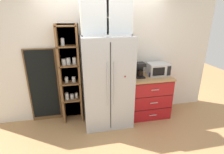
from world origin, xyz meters
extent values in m
plane|color=tan|center=(0.00, 0.00, 0.00)|extent=(10.60, 10.60, 0.00)
cube|color=silver|center=(0.00, 0.40, 1.27)|extent=(4.91, 0.10, 2.55)
cube|color=#B7BABF|center=(0.00, -0.01, 0.90)|extent=(0.94, 0.72, 1.80)
cube|color=black|center=(0.00, -0.37, 0.90)|extent=(0.01, 0.01, 1.65)
cylinder|color=#B7BABF|center=(-0.06, -0.38, 0.99)|extent=(0.02, 0.02, 0.81)
cylinder|color=#B7BABF|center=(0.06, -0.38, 0.99)|extent=(0.02, 0.02, 0.81)
cube|color=#A8161C|center=(0.26, -0.37, 1.11)|extent=(0.02, 0.01, 0.02)
cube|color=brown|center=(-0.71, 0.37, 1.00)|extent=(0.44, 0.04, 1.99)
cube|color=brown|center=(-0.89, 0.21, 1.00)|extent=(0.04, 0.28, 1.99)
cube|color=brown|center=(-0.53, 0.21, 1.00)|extent=(0.04, 0.28, 1.99)
cube|color=brown|center=(-0.71, 0.21, 0.48)|extent=(0.38, 0.28, 0.02)
cylinder|color=silver|center=(-0.81, 0.19, 0.56)|extent=(0.07, 0.07, 0.14)
cylinder|color=#B77A38|center=(-0.81, 0.19, 0.54)|extent=(0.06, 0.06, 0.10)
cylinder|color=#B2B2B7|center=(-0.81, 0.19, 0.63)|extent=(0.07, 0.07, 0.01)
cylinder|color=silver|center=(-0.71, 0.21, 0.54)|extent=(0.07, 0.07, 0.09)
cylinder|color=beige|center=(-0.71, 0.21, 0.52)|extent=(0.06, 0.06, 0.06)
cylinder|color=#B2B2B7|center=(-0.71, 0.21, 0.59)|extent=(0.07, 0.07, 0.01)
cylinder|color=silver|center=(-0.61, 0.23, 0.54)|extent=(0.06, 0.06, 0.11)
cylinder|color=#2D2D2D|center=(-0.61, 0.23, 0.53)|extent=(0.05, 0.05, 0.07)
cylinder|color=#B2B2B7|center=(-0.61, 0.23, 0.60)|extent=(0.06, 0.06, 0.01)
cube|color=brown|center=(-0.71, 0.21, 0.85)|extent=(0.38, 0.28, 0.02)
cylinder|color=silver|center=(-0.78, 0.21, 0.91)|extent=(0.07, 0.07, 0.11)
cylinder|color=white|center=(-0.78, 0.21, 0.90)|extent=(0.06, 0.06, 0.08)
cylinder|color=#B2B2B7|center=(-0.78, 0.21, 0.97)|extent=(0.07, 0.07, 0.01)
cylinder|color=silver|center=(-0.64, 0.22, 0.91)|extent=(0.07, 0.07, 0.10)
cylinder|color=brown|center=(-0.64, 0.22, 0.89)|extent=(0.06, 0.06, 0.07)
cylinder|color=#B2B2B7|center=(-0.64, 0.22, 0.96)|extent=(0.07, 0.07, 0.01)
cube|color=brown|center=(-0.71, 0.21, 1.22)|extent=(0.38, 0.28, 0.02)
cylinder|color=silver|center=(-0.80, 0.20, 1.28)|extent=(0.08, 0.08, 0.11)
cylinder|color=#382316|center=(-0.80, 0.20, 1.26)|extent=(0.07, 0.07, 0.08)
cylinder|color=#B2B2B7|center=(-0.80, 0.20, 1.34)|extent=(0.08, 0.08, 0.01)
cylinder|color=silver|center=(-0.72, 0.22, 1.29)|extent=(0.08, 0.08, 0.12)
cylinder|color=#CCB78C|center=(-0.72, 0.22, 1.27)|extent=(0.07, 0.07, 0.08)
cylinder|color=#B2B2B7|center=(-0.72, 0.22, 1.35)|extent=(0.08, 0.08, 0.01)
cylinder|color=silver|center=(-0.60, 0.22, 1.29)|extent=(0.08, 0.08, 0.13)
cylinder|color=white|center=(-0.60, 0.22, 1.27)|extent=(0.07, 0.07, 0.09)
cylinder|color=#B2B2B7|center=(-0.60, 0.22, 1.36)|extent=(0.07, 0.07, 0.01)
cube|color=brown|center=(-0.71, 0.21, 1.58)|extent=(0.38, 0.28, 0.02)
cylinder|color=silver|center=(-0.79, 0.22, 1.66)|extent=(0.07, 0.07, 0.13)
cylinder|color=#E0C67F|center=(-0.79, 0.22, 1.64)|extent=(0.06, 0.06, 0.09)
cylinder|color=#B2B2B7|center=(-0.79, 0.22, 1.73)|extent=(0.06, 0.06, 0.01)
cube|color=brown|center=(-0.71, 0.21, 1.95)|extent=(0.38, 0.28, 0.02)
cube|color=#A8161C|center=(0.94, 0.07, 0.44)|extent=(0.85, 0.57, 0.88)
cube|color=tan|center=(0.94, 0.07, 0.90)|extent=(0.88, 0.60, 0.04)
cube|color=black|center=(0.94, -0.22, 0.28)|extent=(0.83, 0.00, 0.01)
cube|color=silver|center=(0.94, -0.23, 0.15)|extent=(0.16, 0.01, 0.01)
cube|color=black|center=(0.94, -0.22, 0.57)|extent=(0.83, 0.00, 0.01)
cube|color=silver|center=(0.94, -0.23, 0.44)|extent=(0.16, 0.01, 0.01)
cube|color=black|center=(0.94, -0.22, 0.87)|extent=(0.83, 0.00, 0.01)
cube|color=silver|center=(0.94, -0.23, 0.73)|extent=(0.16, 0.01, 0.01)
cube|color=#B7BABF|center=(1.13, 0.12, 1.05)|extent=(0.44, 0.32, 0.26)
cube|color=black|center=(1.07, -0.05, 1.05)|extent=(0.26, 0.01, 0.17)
cube|color=black|center=(1.30, -0.05, 1.05)|extent=(0.08, 0.01, 0.20)
cube|color=black|center=(0.70, 0.05, 0.93)|extent=(0.17, 0.20, 0.03)
cube|color=black|center=(0.70, 0.12, 1.07)|extent=(0.17, 0.06, 0.30)
cube|color=black|center=(0.70, 0.05, 1.20)|extent=(0.17, 0.20, 0.06)
cylinder|color=black|center=(0.70, 0.04, 1.01)|extent=(0.11, 0.11, 0.12)
cylinder|color=navy|center=(0.94, 0.03, 0.96)|extent=(0.08, 0.08, 0.09)
torus|color=navy|center=(0.99, 0.03, 0.97)|extent=(0.05, 0.01, 0.05)
cylinder|color=silver|center=(0.56, 0.04, 1.02)|extent=(0.06, 0.06, 0.21)
cone|color=silver|center=(0.56, 0.04, 1.13)|extent=(0.06, 0.06, 0.04)
cylinder|color=silver|center=(0.56, 0.04, 1.16)|extent=(0.03, 0.03, 0.07)
cylinder|color=black|center=(0.56, 0.04, 1.20)|extent=(0.03, 0.03, 0.01)
cube|color=silver|center=(0.00, 0.16, 2.10)|extent=(0.90, 0.02, 0.61)
cube|color=silver|center=(0.00, 0.01, 1.81)|extent=(0.90, 0.32, 0.02)
cube|color=silver|center=(-0.44, 0.01, 2.10)|extent=(0.02, 0.32, 0.61)
cube|color=silver|center=(0.44, 0.01, 2.10)|extent=(0.02, 0.32, 0.61)
cube|color=silver|center=(0.00, 0.01, 2.10)|extent=(0.87, 0.30, 0.02)
cube|color=silver|center=(-0.22, -0.14, 2.10)|extent=(0.41, 0.01, 0.57)
cube|color=silver|center=(0.22, -0.14, 2.10)|extent=(0.41, 0.01, 0.57)
cylinder|color=silver|center=(-0.31, 0.01, 1.82)|extent=(0.05, 0.05, 0.00)
cylinder|color=silver|center=(-0.31, 0.01, 1.85)|extent=(0.01, 0.01, 0.07)
cone|color=silver|center=(-0.31, 0.01, 1.91)|extent=(0.06, 0.06, 0.05)
cylinder|color=silver|center=(0.00, 0.01, 1.82)|extent=(0.05, 0.05, 0.00)
cylinder|color=silver|center=(0.00, 0.01, 1.85)|extent=(0.01, 0.01, 0.07)
cone|color=silver|center=(0.00, 0.01, 1.91)|extent=(0.06, 0.06, 0.05)
cylinder|color=silver|center=(0.31, 0.01, 1.82)|extent=(0.05, 0.05, 0.00)
cylinder|color=silver|center=(0.31, 0.01, 1.85)|extent=(0.01, 0.01, 0.07)
cone|color=silver|center=(0.31, 0.01, 1.91)|extent=(0.06, 0.06, 0.05)
cylinder|color=white|center=(-0.27, 0.01, 2.14)|extent=(0.06, 0.06, 0.07)
cylinder|color=white|center=(0.00, 0.01, 2.14)|extent=(0.06, 0.06, 0.07)
cylinder|color=white|center=(0.27, 0.01, 2.14)|extent=(0.06, 0.06, 0.07)
cube|color=brown|center=(-1.25, 0.33, 0.77)|extent=(0.60, 0.04, 1.54)
cube|color=black|center=(-1.25, 0.31, 0.80)|extent=(0.54, 0.01, 1.44)
camera|label=1|loc=(-0.55, -3.14, 2.15)|focal=27.75mm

